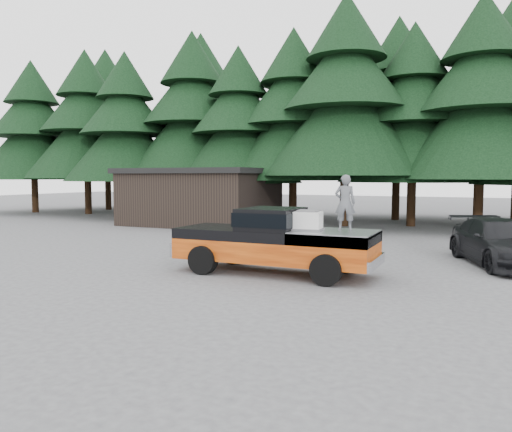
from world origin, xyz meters
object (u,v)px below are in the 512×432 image
at_px(air_compressor, 308,221).
at_px(utility_building, 201,196).
at_px(man_on_bed, 345,203).
at_px(pickup_truck, 275,251).
at_px(parked_car, 501,242).

relative_size(air_compressor, utility_building, 0.09).
distance_m(air_compressor, utility_building, 16.37).
distance_m(man_on_bed, utility_building, 16.76).
relative_size(pickup_truck, man_on_bed, 3.85).
xyz_separation_m(parked_car, utility_building, (-15.81, 7.85, 0.93)).
height_order(pickup_truck, parked_car, parked_car).
bearing_deg(pickup_truck, man_on_bed, 6.92).
distance_m(man_on_bed, parked_car, 5.87).
xyz_separation_m(pickup_truck, parked_car, (6.03, 4.30, 0.07)).
distance_m(pickup_truck, utility_building, 15.63).
bearing_deg(pickup_truck, utility_building, 128.84).
xyz_separation_m(man_on_bed, parked_car, (4.02, 4.06, -1.37)).
height_order(air_compressor, utility_building, utility_building).
bearing_deg(parked_car, utility_building, 132.89).
xyz_separation_m(pickup_truck, utility_building, (-9.78, 12.15, 1.00)).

